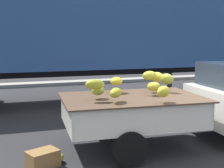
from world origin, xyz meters
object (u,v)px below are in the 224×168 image
Objects in this scene: pickup_truck at (217,102)px; semi_trailer at (84,30)px; fallen_banana_bunch_near_tailgate at (55,157)px; produce_crate at (43,159)px.

pickup_truck is 5.61m from semi_trailer.
fallen_banana_bunch_near_tailgate is at bearing -108.71° from semi_trailer.
semi_trailer is at bearing 70.29° from fallen_banana_bunch_near_tailgate.
semi_trailer reaches higher than pickup_truck.
pickup_truck reaches higher than fallen_banana_bunch_near_tailgate.
fallen_banana_bunch_near_tailgate is (-3.53, -0.06, -0.77)m from pickup_truck.
produce_crate reaches higher than fallen_banana_bunch_near_tailgate.
pickup_truck is 13.11× the size of fallen_banana_bunch_near_tailgate.
fallen_banana_bunch_near_tailgate is at bearing -175.41° from pickup_truck.
produce_crate is at bearing -148.90° from fallen_banana_bunch_near_tailgate.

